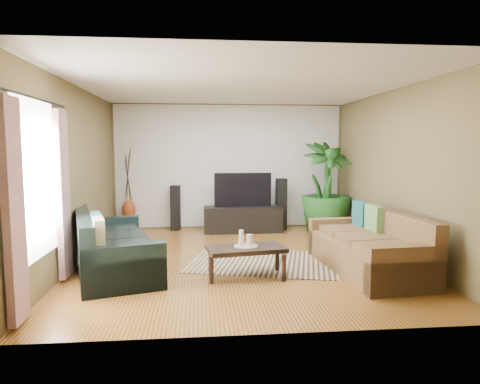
{
  "coord_description": "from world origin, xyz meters",
  "views": [
    {
      "loc": [
        -0.64,
        -6.6,
        1.77
      ],
      "look_at": [
        0.0,
        0.2,
        1.05
      ],
      "focal_mm": 32.0,
      "sensor_mm": 36.0,
      "label": 1
    }
  ],
  "objects": [
    {
      "name": "speaker_left",
      "position": [
        -1.17,
        2.5,
        0.48
      ],
      "size": [
        0.22,
        0.23,
        0.96
      ],
      "primitive_type": "cube",
      "rotation": [
        0.0,
        0.0,
        -0.28
      ],
      "color": "black",
      "rests_on": "floor"
    },
    {
      "name": "pedestal",
      "position": [
        -2.14,
        2.5,
        0.16
      ],
      "size": [
        0.37,
        0.37,
        0.32
      ],
      "primitive_type": "cube",
      "rotation": [
        0.0,
        0.0,
        -0.2
      ],
      "color": "gray",
      "rests_on": "floor"
    },
    {
      "name": "coffee_table",
      "position": [
        -0.03,
        -0.94,
        0.21
      ],
      "size": [
        1.11,
        0.73,
        0.42
      ],
      "primitive_type": "cube",
      "rotation": [
        0.0,
        0.0,
        0.16
      ],
      "color": "black",
      "rests_on": "floor"
    },
    {
      "name": "plant_pot",
      "position": [
        1.95,
        2.0,
        0.14
      ],
      "size": [
        0.35,
        0.35,
        0.27
      ],
      "primitive_type": "cylinder",
      "color": "black",
      "rests_on": "floor"
    },
    {
      "name": "side_table",
      "position": [
        -1.99,
        0.93,
        0.25
      ],
      "size": [
        0.48,
        0.48,
        0.49
      ],
      "primitive_type": "cube",
      "rotation": [
        0.0,
        0.0,
        -0.02
      ],
      "color": "olive",
      "rests_on": "floor"
    },
    {
      "name": "potted_plant",
      "position": [
        1.95,
        2.0,
        0.94
      ],
      "size": [
        1.36,
        1.36,
        1.88
      ],
      "primitive_type": "imported",
      "rotation": [
        0.0,
        0.0,
        0.36
      ],
      "color": "#184A18",
      "rests_on": "floor"
    },
    {
      "name": "wall_right",
      "position": [
        2.5,
        0.0,
        1.35
      ],
      "size": [
        0.0,
        5.5,
        5.5
      ],
      "primitive_type": "plane",
      "rotation": [
        1.57,
        0.0,
        -1.57
      ],
      "color": "brown",
      "rests_on": "ground"
    },
    {
      "name": "backwall_panel",
      "position": [
        0.0,
        2.74,
        1.35
      ],
      "size": [
        4.9,
        0.0,
        4.9
      ],
      "primitive_type": "plane",
      "rotation": [
        1.57,
        0.0,
        0.0
      ],
      "color": "white",
      "rests_on": "ground"
    },
    {
      "name": "sofa_left",
      "position": [
        -1.87,
        -0.42,
        0.42
      ],
      "size": [
        1.64,
        2.54,
        0.85
      ],
      "primitive_type": "cube",
      "rotation": [
        0.0,
        0.0,
        1.86
      ],
      "color": "black",
      "rests_on": "floor"
    },
    {
      "name": "television",
      "position": [
        0.25,
        2.19,
        0.89
      ],
      "size": [
        1.19,
        0.06,
        0.7
      ],
      "primitive_type": "cube",
      "color": "black",
      "rests_on": "tv_stand"
    },
    {
      "name": "candle_tall",
      "position": [
        -0.09,
        -0.91,
        0.54
      ],
      "size": [
        0.07,
        0.07,
        0.21
      ],
      "primitive_type": "cylinder",
      "color": "beige",
      "rests_on": "candle_tray"
    },
    {
      "name": "floor",
      "position": [
        0.0,
        0.0,
        0.0
      ],
      "size": [
        5.5,
        5.5,
        0.0
      ],
      "primitive_type": "plane",
      "color": "#996527",
      "rests_on": "ground"
    },
    {
      "name": "curtain_rod",
      "position": [
        -2.43,
        -1.6,
        2.3
      ],
      "size": [
        0.03,
        1.9,
        0.03
      ],
      "primitive_type": "cylinder",
      "rotation": [
        1.57,
        0.0,
        0.0
      ],
      "color": "black",
      "rests_on": "ground"
    },
    {
      "name": "vase",
      "position": [
        -2.14,
        2.5,
        0.46
      ],
      "size": [
        0.29,
        0.29,
        0.4
      ],
      "primitive_type": "ellipsoid",
      "color": "#8F3A1A",
      "rests_on": "pedestal"
    },
    {
      "name": "curtain_far",
      "position": [
        -2.43,
        -0.85,
        1.15
      ],
      "size": [
        0.08,
        0.35,
        2.2
      ],
      "primitive_type": "cube",
      "color": "gray",
      "rests_on": "ground"
    },
    {
      "name": "wall_front",
      "position": [
        0.0,
        -2.75,
        1.35
      ],
      "size": [
        5.0,
        0.0,
        5.0
      ],
      "primitive_type": "plane",
      "rotation": [
        -1.57,
        0.0,
        0.0
      ],
      "color": "brown",
      "rests_on": "ground"
    },
    {
      "name": "candle_mid",
      "position": [
        0.01,
        -0.98,
        0.52
      ],
      "size": [
        0.07,
        0.07,
        0.16
      ],
      "primitive_type": "cylinder",
      "color": "beige",
      "rests_on": "candle_tray"
    },
    {
      "name": "curtain_near",
      "position": [
        -2.43,
        -2.35,
        1.15
      ],
      "size": [
        0.08,
        0.35,
        2.2
      ],
      "primitive_type": "cube",
      "color": "gray",
      "rests_on": "ground"
    },
    {
      "name": "tv_stand",
      "position": [
        0.25,
        2.17,
        0.27
      ],
      "size": [
        1.62,
        0.5,
        0.54
      ],
      "primitive_type": "cube",
      "rotation": [
        0.0,
        0.0,
        0.01
      ],
      "color": "black",
      "rests_on": "floor"
    },
    {
      "name": "window_pane",
      "position": [
        -2.48,
        -1.6,
        1.4
      ],
      "size": [
        0.0,
        1.8,
        1.8
      ],
      "primitive_type": "plane",
      "rotation": [
        1.57,
        0.0,
        1.57
      ],
      "color": "white",
      "rests_on": "ground"
    },
    {
      "name": "area_rug",
      "position": [
        0.33,
        -0.22,
        0.01
      ],
      "size": [
        2.54,
        2.08,
        0.01
      ],
      "primitive_type": "cube",
      "rotation": [
        0.0,
        0.0,
        -0.26
      ],
      "color": "tan",
      "rests_on": "floor"
    },
    {
      "name": "wall_left",
      "position": [
        -2.5,
        0.0,
        1.35
      ],
      "size": [
        0.0,
        5.5,
        5.5
      ],
      "primitive_type": "plane",
      "rotation": [
        1.57,
        0.0,
        1.57
      ],
      "color": "brown",
      "rests_on": "ground"
    },
    {
      "name": "sofa_right",
      "position": [
        1.72,
        -0.81,
        0.42
      ],
      "size": [
        1.16,
        2.26,
        0.85
      ],
      "primitive_type": "cube",
      "rotation": [
        0.0,
        0.0,
        -1.49
      ],
      "color": "brown",
      "rests_on": "floor"
    },
    {
      "name": "wall_back",
      "position": [
        0.0,
        2.75,
        1.35
      ],
      "size": [
        5.0,
        0.0,
        5.0
      ],
      "primitive_type": "plane",
      "rotation": [
        1.57,
        0.0,
        0.0
      ],
      "color": "brown",
      "rests_on": "ground"
    },
    {
      "name": "speaker_right",
      "position": [
        1.1,
        2.38,
        0.55
      ],
      "size": [
        0.23,
        0.25,
        1.1
      ],
      "primitive_type": "cube",
      "rotation": [
        0.0,
        0.0,
        0.14
      ],
      "color": "black",
      "rests_on": "floor"
    },
    {
      "name": "candle_short",
      "position": [
        0.04,
        -0.88,
        0.5
      ],
      "size": [
        0.07,
        0.07,
        0.13
      ],
      "primitive_type": "cylinder",
      "color": "beige",
      "rests_on": "candle_tray"
    },
    {
      "name": "ceiling",
      "position": [
        0.0,
        0.0,
        2.7
      ],
      "size": [
        5.5,
        5.5,
        0.0
      ],
      "primitive_type": "plane",
      "rotation": [
        3.14,
        0.0,
        0.0
      ],
      "color": "white",
      "rests_on": "ground"
    },
    {
      "name": "candle_tray",
      "position": [
        -0.03,
        -0.94,
        0.43
      ],
      "size": [
        0.32,
        0.32,
        0.01
      ],
      "primitive_type": "cylinder",
      "color": "gray",
      "rests_on": "coffee_table"
    }
  ]
}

